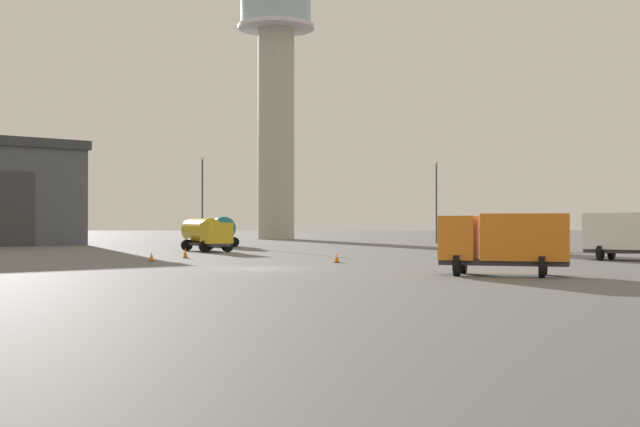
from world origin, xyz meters
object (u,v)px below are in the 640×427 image
at_px(truck_fuel_tanker_teal, 221,230).
at_px(light_post_east, 436,195).
at_px(airplane_black, 510,235).
at_px(truck_fuel_tanker_yellow, 205,233).
at_px(traffic_cone_near_right, 151,257).
at_px(truck_box_white, 629,235).
at_px(truck_box_orange, 505,240).
at_px(control_tower, 276,81).
at_px(traffic_cone_mid_apron, 337,258).
at_px(light_post_west, 202,193).
at_px(traffic_cone_near_left, 185,253).

xyz_separation_m(truck_fuel_tanker_teal, light_post_east, (24.79, 11.87, 4.06)).
xyz_separation_m(airplane_black, truck_fuel_tanker_yellow, (-27.13, -1.64, 0.29)).
relative_size(truck_fuel_tanker_teal, traffic_cone_near_right, 11.04).
height_order(truck_fuel_tanker_teal, truck_box_white, truck_box_white).
height_order(truck_box_orange, truck_box_white, truck_box_white).
distance_m(truck_box_orange, truck_fuel_tanker_teal, 50.14).
bearing_deg(truck_box_white, light_post_east, 134.93).
distance_m(truck_box_orange, truck_box_white, 19.16).
xyz_separation_m(truck_fuel_tanker_teal, truck_box_white, (27.99, -33.20, 0.03)).
bearing_deg(airplane_black, truck_fuel_tanker_teal, 89.92).
bearing_deg(truck_fuel_tanker_yellow, control_tower, 148.11).
bearing_deg(traffic_cone_mid_apron, truck_fuel_tanker_yellow, 114.54).
bearing_deg(light_post_west, light_post_east, 3.10).
bearing_deg(truck_box_orange, truck_fuel_tanker_teal, -50.44).
bearing_deg(traffic_cone_near_left, truck_box_orange, -50.66).
height_order(light_post_west, traffic_cone_mid_apron, light_post_west).
distance_m(truck_box_orange, traffic_cone_near_right, 24.34).
bearing_deg(truck_fuel_tanker_yellow, airplane_black, 69.56).
xyz_separation_m(traffic_cone_near_right, traffic_cone_mid_apron, (11.72, -2.56, 0.01)).
bearing_deg(control_tower, truck_fuel_tanker_yellow, -98.00).
xyz_separation_m(control_tower, truck_box_white, (21.69, -69.47, -21.32)).
height_order(control_tower, truck_box_orange, control_tower).
xyz_separation_m(truck_box_orange, traffic_cone_near_left, (-16.75, 20.43, -1.32)).
height_order(light_post_east, traffic_cone_near_left, light_post_east).
height_order(truck_box_orange, light_post_east, light_post_east).
xyz_separation_m(truck_box_orange, truck_box_white, (12.54, 14.49, 0.03)).
bearing_deg(traffic_cone_mid_apron, airplane_black, 51.49).
xyz_separation_m(light_post_west, traffic_cone_near_left, (1.34, -37.65, -5.50)).
bearing_deg(control_tower, traffic_cone_near_left, -96.82).
height_order(control_tower, truck_fuel_tanker_teal, control_tower).
height_order(truck_box_orange, traffic_cone_mid_apron, truck_box_orange).
height_order(truck_box_white, traffic_cone_near_left, truck_box_white).
xyz_separation_m(control_tower, traffic_cone_near_left, (-7.60, -63.53, -22.67)).
xyz_separation_m(truck_box_white, light_post_east, (-3.20, 45.07, 4.03)).
relative_size(truck_fuel_tanker_teal, truck_box_white, 1.08).
relative_size(traffic_cone_near_left, traffic_cone_near_right, 1.21).
distance_m(airplane_black, truck_fuel_tanker_teal, 29.08).
bearing_deg(truck_fuel_tanker_yellow, light_post_west, 160.57).
bearing_deg(truck_fuel_tanker_yellow, truck_box_white, 32.17).
xyz_separation_m(light_post_west, light_post_east, (27.43, 1.49, -0.12)).
bearing_deg(truck_fuel_tanker_teal, traffic_cone_near_right, 166.80).
bearing_deg(control_tower, truck_box_white, -72.66).
xyz_separation_m(airplane_black, light_post_east, (-1.60, 24.10, 4.43)).
distance_m(light_post_west, traffic_cone_mid_apron, 46.61).
xyz_separation_m(airplane_black, traffic_cone_mid_apron, (-17.72, -22.26, -1.01)).
bearing_deg(truck_box_white, control_tower, 148.21).
relative_size(airplane_black, light_post_west, 0.92).
bearing_deg(airplane_black, control_tower, 47.29).
height_order(traffic_cone_near_left, traffic_cone_near_right, traffic_cone_near_left).
height_order(truck_box_white, light_post_west, light_post_west).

